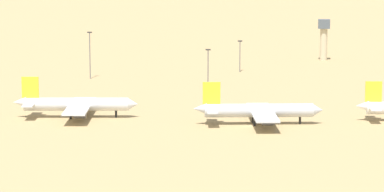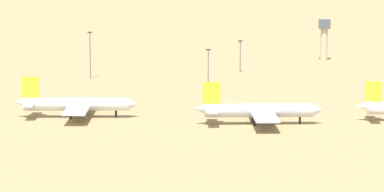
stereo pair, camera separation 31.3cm
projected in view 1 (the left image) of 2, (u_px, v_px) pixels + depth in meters
name	position (u px, v px, depth m)	size (l,w,h in m)	color
ground	(249.00, 126.00, 257.58)	(4000.00, 4000.00, 0.00)	tan
parked_jet_yellow_1	(75.00, 104.00, 270.53)	(36.39, 30.80, 12.02)	silver
parked_jet_yellow_2	(258.00, 111.00, 259.81)	(36.41, 30.91, 12.03)	silver
control_tower	(324.00, 36.00, 413.05)	(5.20, 5.20, 18.25)	#C6B793
light_pole_west	(90.00, 52.00, 353.43)	(1.80, 0.50, 17.90)	#59595E
light_pole_mid	(208.00, 64.00, 335.35)	(1.80, 0.50, 13.26)	#59595E
light_pole_east	(240.00, 53.00, 373.52)	(1.80, 0.50, 12.73)	#59595E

